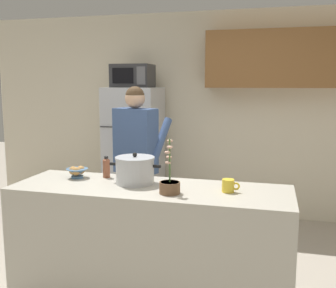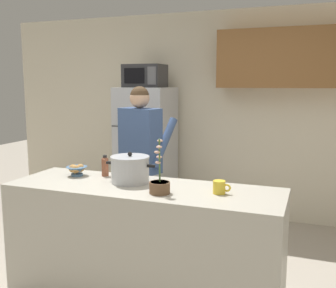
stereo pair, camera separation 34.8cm
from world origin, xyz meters
TOP-DOWN VIEW (x-y plane):
  - back_wall_unit at (0.25, 2.25)m, footprint 6.00×0.48m
  - kitchen_island at (0.00, 0.00)m, footprint 2.14×0.68m
  - refrigerator at (-0.79, 1.85)m, footprint 0.64×0.68m
  - microwave at (-0.79, 1.83)m, footprint 0.48×0.37m
  - person_near_pot at (-0.42, 0.88)m, footprint 0.60×0.53m
  - cooking_pot at (-0.14, 0.07)m, footprint 0.42×0.31m
  - coffee_mug at (0.60, 0.01)m, footprint 0.13×0.09m
  - bread_bowl at (-0.67, 0.12)m, footprint 0.18×0.18m
  - bottle_near_edge at (-0.44, 0.20)m, footprint 0.06×0.06m
  - potted_orchid at (0.19, -0.14)m, footprint 0.15×0.15m

SIDE VIEW (x-z plane):
  - kitchen_island at x=0.00m, z-range 0.00..0.92m
  - refrigerator at x=-0.79m, z-range 0.00..1.65m
  - coffee_mug at x=0.60m, z-range 0.92..1.02m
  - bread_bowl at x=-0.67m, z-range 0.92..1.02m
  - potted_orchid at x=0.19m, z-range 0.79..1.18m
  - bottle_near_edge at x=-0.44m, z-range 0.92..1.10m
  - cooking_pot at x=-0.14m, z-range 0.90..1.15m
  - person_near_pot at x=-0.42m, z-range 0.21..1.89m
  - back_wall_unit at x=0.25m, z-range 0.14..2.74m
  - microwave at x=-0.79m, z-range 1.65..1.93m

